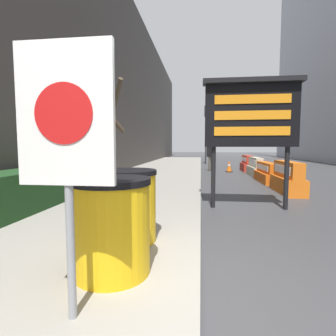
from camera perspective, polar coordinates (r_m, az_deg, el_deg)
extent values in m
plane|color=#3F3F42|center=(2.45, 6.99, -29.81)|extent=(120.00, 120.00, 0.00)
cube|color=#4C4742|center=(13.08, -13.10, 20.81)|extent=(0.40, 50.40, 10.06)
cube|color=#1E421E|center=(6.24, -26.89, -3.72)|extent=(0.90, 4.01, 0.78)
cylinder|color=#4C3D2D|center=(8.86, -15.34, 4.97)|extent=(0.33, 0.33, 2.63)
cylinder|color=#4C3D2D|center=(9.57, -16.39, 16.12)|extent=(0.98, 0.80, 1.65)
cylinder|color=#4C3D2D|center=(8.34, -13.35, 12.10)|extent=(0.92, 1.19, 1.38)
cylinder|color=#4C3D2D|center=(9.20, -17.50, 13.63)|extent=(0.31, 0.86, 1.18)
cylinder|color=#4C3D2D|center=(9.20, -11.48, 13.71)|extent=(0.93, 1.18, 1.47)
cylinder|color=yellow|center=(2.69, -12.13, -12.86)|extent=(0.74, 0.74, 0.89)
cylinder|color=black|center=(2.59, -12.31, -2.82)|extent=(0.77, 0.77, 0.06)
cylinder|color=yellow|center=(3.53, -8.78, -8.55)|extent=(0.74, 0.74, 0.89)
cylinder|color=black|center=(3.46, -8.88, -0.89)|extent=(0.77, 0.77, 0.06)
cylinder|color=gray|center=(2.02, -20.58, -10.38)|extent=(0.06, 0.06, 1.47)
cube|color=white|center=(1.95, -21.51, 10.91)|extent=(0.69, 0.04, 0.98)
cylinder|color=red|center=(1.93, -21.85, 10.97)|extent=(0.42, 0.01, 0.42)
cylinder|color=black|center=(6.00, 9.82, -2.02)|extent=(0.10, 0.10, 1.37)
cylinder|color=black|center=(6.27, 24.37, -2.08)|extent=(0.10, 0.10, 1.37)
cube|color=black|center=(6.08, 17.58, 10.78)|extent=(1.97, 0.24, 1.35)
cube|color=black|center=(6.13, 17.88, 17.59)|extent=(2.09, 0.34, 0.10)
cube|color=orange|center=(6.00, 17.89, 14.11)|extent=(1.58, 0.02, 0.19)
cube|color=orange|center=(5.95, 17.81, 10.91)|extent=(1.58, 0.02, 0.19)
cube|color=orange|center=(5.92, 17.73, 7.66)|extent=(1.58, 0.02, 0.19)
cube|color=orange|center=(8.60, 24.56, -3.38)|extent=(0.55, 1.82, 0.47)
cube|color=orange|center=(8.55, 24.67, -0.27)|extent=(0.33, 1.82, 0.47)
cube|color=white|center=(8.50, 23.54, -0.26)|extent=(0.02, 1.45, 0.23)
cube|color=orange|center=(10.88, 20.82, -1.87)|extent=(0.63, 2.12, 0.38)
cube|color=orange|center=(10.85, 20.88, 0.12)|extent=(0.38, 2.12, 0.38)
cube|color=white|center=(10.80, 19.84, 0.13)|extent=(0.02, 1.69, 0.19)
cube|color=beige|center=(13.06, 18.50, -0.64)|extent=(0.54, 1.88, 0.43)
cube|color=beige|center=(13.03, 18.55, 1.24)|extent=(0.32, 1.88, 0.43)
cube|color=white|center=(12.99, 17.81, 1.25)|extent=(0.02, 1.51, 0.21)
cube|color=red|center=(15.29, 16.83, 0.18)|extent=(0.58, 1.65, 0.44)
cube|color=red|center=(15.27, 16.87, 1.82)|extent=(0.35, 1.65, 0.44)
cube|color=white|center=(15.24, 16.19, 1.83)|extent=(0.02, 1.32, 0.22)
cube|color=black|center=(14.51, 13.15, -0.77)|extent=(0.36, 0.36, 0.04)
cone|color=orange|center=(14.49, 13.18, 0.48)|extent=(0.28, 0.28, 0.60)
cylinder|color=white|center=(14.48, 13.18, 0.60)|extent=(0.16, 0.16, 0.08)
cube|color=black|center=(10.92, 21.62, -2.77)|extent=(0.31, 0.31, 0.04)
cone|color=orange|center=(10.89, 21.67, -1.31)|extent=(0.25, 0.25, 0.52)
cylinder|color=white|center=(10.89, 21.67, -1.17)|extent=(0.14, 0.14, 0.07)
cylinder|color=#2D2D30|center=(20.80, 8.24, 7.06)|extent=(0.12, 0.12, 4.48)
cube|color=#23281E|center=(20.79, 8.31, 12.10)|extent=(0.28, 0.28, 0.84)
sphere|color=#360605|center=(20.68, 8.33, 12.92)|extent=(0.15, 0.15, 0.15)
sphere|color=gold|center=(20.64, 8.32, 12.16)|extent=(0.15, 0.15, 0.15)
sphere|color=black|center=(20.61, 8.31, 11.38)|extent=(0.15, 0.15, 0.15)
cylinder|color=#2D2D30|center=(25.41, 24.66, 6.18)|extent=(0.12, 0.12, 4.42)
cube|color=#23281E|center=(25.37, 24.91, 10.23)|extent=(0.28, 0.28, 0.84)
sphere|color=red|center=(25.26, 25.04, 10.89)|extent=(0.15, 0.15, 0.15)
sphere|color=#392C06|center=(25.23, 25.02, 10.26)|extent=(0.15, 0.15, 0.15)
sphere|color=black|center=(25.20, 24.99, 9.62)|extent=(0.15, 0.15, 0.15)
cylinder|color=#514C42|center=(14.79, 9.01, 0.87)|extent=(0.13, 0.13, 0.80)
cylinder|color=#514C42|center=(14.79, 9.58, 0.87)|extent=(0.13, 0.13, 0.80)
cube|color=black|center=(14.76, 9.33, 3.64)|extent=(0.48, 0.50, 0.63)
sphere|color=#AB645C|center=(14.76, 9.35, 5.29)|extent=(0.22, 0.22, 0.22)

